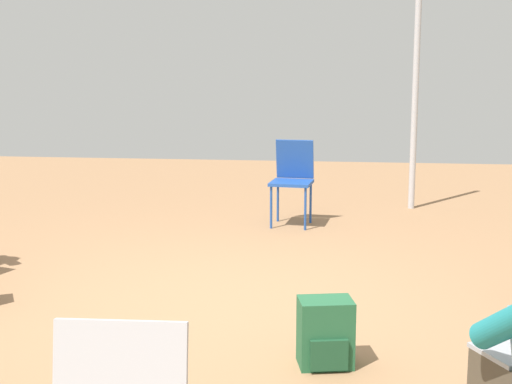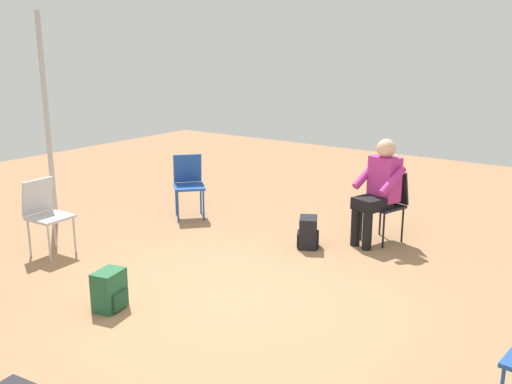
# 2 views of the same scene
# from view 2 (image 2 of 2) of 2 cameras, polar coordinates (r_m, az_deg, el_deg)

# --- Properties ---
(ground_plane) EXTENTS (15.52, 15.52, 0.00)m
(ground_plane) POSITION_cam_2_polar(r_m,az_deg,el_deg) (5.34, -1.88, -10.86)
(ground_plane) COLOR #99704C
(chair_west) EXTENTS (0.53, 0.50, 0.85)m
(chair_west) POSITION_cam_2_polar(r_m,az_deg,el_deg) (6.94, 12.99, -0.82)
(chair_west) COLOR black
(chair_west) RESTS_ON ground
(chair_southwest) EXTENTS (0.58, 0.59, 0.85)m
(chair_southwest) POSITION_cam_2_polar(r_m,az_deg,el_deg) (7.76, -6.76, 1.08)
(chair_southwest) COLOR #1E4799
(chair_southwest) RESTS_ON ground
(chair_south) EXTENTS (0.42, 0.46, 0.85)m
(chair_south) POSITION_cam_2_polar(r_m,az_deg,el_deg) (6.75, -20.31, -1.81)
(chair_south) COLOR #B7B7BC
(chair_south) RESTS_ON ground
(person_in_magenta) EXTENTS (0.59, 0.58, 1.24)m
(person_in_magenta) POSITION_cam_2_polar(r_m,az_deg,el_deg) (6.77, 12.18, 0.56)
(person_in_magenta) COLOR black
(person_in_magenta) RESTS_ON ground
(backpack_near_laptop_user) EXTENTS (0.34, 0.31, 0.36)m
(backpack_near_laptop_user) POSITION_cam_2_polar(r_m,az_deg,el_deg) (6.65, 5.23, -4.22)
(backpack_near_laptop_user) COLOR black
(backpack_near_laptop_user) RESTS_ON ground
(backpack_by_empty_chair) EXTENTS (0.32, 0.29, 0.36)m
(backpack_by_empty_chair) POSITION_cam_2_polar(r_m,az_deg,el_deg) (5.30, -14.44, -9.69)
(backpack_by_empty_chair) COLOR #235B38
(backpack_by_empty_chair) RESTS_ON ground
(tent_pole_near) EXTENTS (0.07, 0.07, 2.71)m
(tent_pole_near) POSITION_cam_2_polar(r_m,az_deg,el_deg) (8.06, -20.21, 7.02)
(tent_pole_near) COLOR #B2B2B7
(tent_pole_near) RESTS_ON ground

